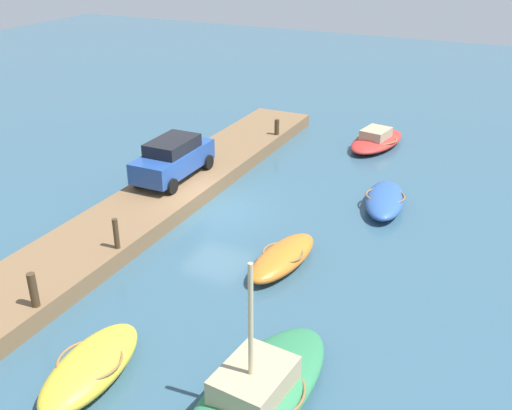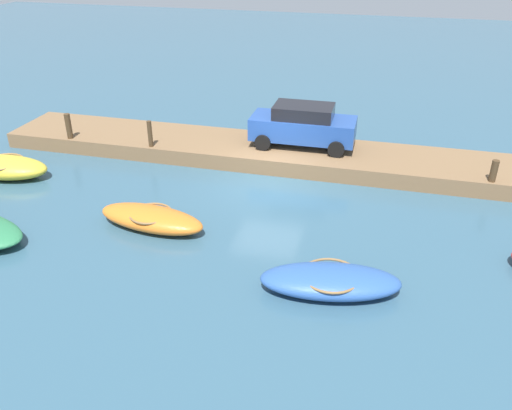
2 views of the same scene
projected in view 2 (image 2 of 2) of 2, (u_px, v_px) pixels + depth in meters
name	position (u px, v px, depth m)	size (l,w,h in m)	color
ground_plane	(269.00, 183.00, 19.79)	(84.00, 84.00, 0.00)	#33566B
dock_platform	(281.00, 154.00, 21.50)	(23.49, 3.10, 0.62)	brown
rowboat_orange	(151.00, 218.00, 16.73)	(3.72, 1.70, 0.69)	orange
rowboat_blue	(330.00, 281.00, 13.82)	(3.92, 2.15, 0.69)	#2D569E
rowboat_yellow	(3.00, 167.00, 20.08)	(3.69, 1.85, 0.81)	gold
mooring_post_west	(494.00, 171.00, 18.32)	(0.24, 0.24, 0.79)	#47331E
mooring_post_mid_west	(150.00, 134.00, 21.13)	(0.18, 0.18, 1.07)	#47331E
mooring_post_mid_east	(69.00, 126.00, 21.94)	(0.24, 0.24, 1.06)	#47331E
parked_car	(303.00, 125.00, 21.02)	(4.17, 1.90, 1.70)	#234793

